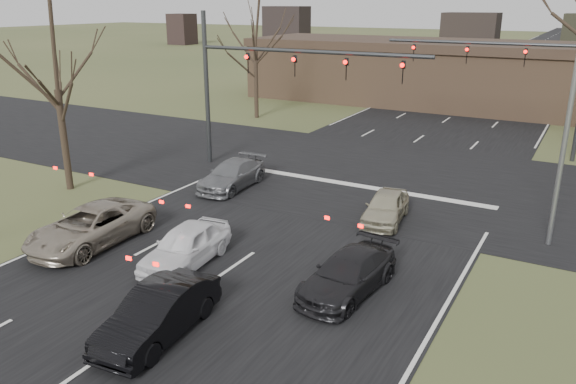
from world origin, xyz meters
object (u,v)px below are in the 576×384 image
(car_charcoal_sedan, at_px, (348,274))
(car_silver_ahead, at_px, (386,207))
(car_white_sedan, at_px, (186,246))
(building, at_px, (495,76))
(streetlight_right_near, at_px, (567,91))
(car_black_hatch, at_px, (158,313))
(mast_arm_near, at_px, (259,73))
(car_grey_ahead, at_px, (232,175))
(car_silver_suv, at_px, (91,226))
(mast_arm_far, at_px, (530,67))

(car_charcoal_sedan, xyz_separation_m, car_silver_ahead, (-1.00, 6.12, 0.01))
(car_white_sedan, height_order, car_charcoal_sedan, car_white_sedan)
(building, height_order, streetlight_right_near, streetlight_right_near)
(streetlight_right_near, bearing_deg, car_black_hatch, -125.75)
(mast_arm_near, xyz_separation_m, car_silver_ahead, (8.23, -3.72, -4.46))
(car_silver_ahead, bearing_deg, building, 84.63)
(mast_arm_near, distance_m, car_silver_ahead, 10.07)
(car_white_sedan, xyz_separation_m, car_grey_ahead, (-3.36, 7.60, -0.05))
(car_white_sedan, distance_m, car_charcoal_sedan, 5.58)
(car_black_hatch, relative_size, car_charcoal_sedan, 0.97)
(mast_arm_near, height_order, car_charcoal_sedan, mast_arm_near)
(car_silver_suv, bearing_deg, mast_arm_near, 86.26)
(car_charcoal_sedan, distance_m, car_silver_ahead, 6.20)
(mast_arm_far, xyz_separation_m, streetlight_right_near, (2.64, -13.00, 0.57))
(car_silver_suv, height_order, car_white_sedan, car_silver_suv)
(streetlight_right_near, relative_size, car_grey_ahead, 2.30)
(mast_arm_far, bearing_deg, car_silver_ahead, -103.06)
(car_silver_suv, bearing_deg, car_white_sedan, 3.03)
(car_black_hatch, bearing_deg, car_grey_ahead, 110.69)
(streetlight_right_near, height_order, car_black_hatch, streetlight_right_near)
(building, xyz_separation_m, car_charcoal_sedan, (2.00, -34.84, -2.06))
(car_white_sedan, relative_size, car_silver_ahead, 1.10)
(car_silver_suv, bearing_deg, mast_arm_far, 58.93)
(streetlight_right_near, relative_size, car_silver_suv, 2.00)
(mast_arm_far, bearing_deg, car_silver_suv, -119.21)
(mast_arm_far, bearing_deg, car_charcoal_sedan, -96.28)
(car_silver_suv, relative_size, car_black_hatch, 1.23)
(building, xyz_separation_m, mast_arm_far, (4.18, -15.00, 2.35))
(mast_arm_far, relative_size, car_white_sedan, 2.79)
(car_charcoal_sedan, bearing_deg, streetlight_right_near, 60.74)
(mast_arm_far, bearing_deg, car_white_sedan, -110.37)
(car_silver_suv, bearing_deg, car_grey_ahead, 82.93)
(building, height_order, car_charcoal_sedan, building)
(car_white_sedan, xyz_separation_m, car_charcoal_sedan, (5.51, 0.87, -0.07))
(streetlight_right_near, bearing_deg, car_charcoal_sedan, -125.17)
(car_black_hatch, distance_m, car_grey_ahead, 12.57)
(streetlight_right_near, distance_m, car_white_sedan, 13.80)
(car_white_sedan, bearing_deg, car_silver_ahead, 51.49)
(car_white_sedan, relative_size, car_black_hatch, 0.98)
(mast_arm_near, bearing_deg, streetlight_right_near, -12.05)
(car_grey_ahead, bearing_deg, mast_arm_near, 93.60)
(streetlight_right_near, height_order, car_silver_ahead, streetlight_right_near)
(building, distance_m, mast_arm_near, 26.14)
(car_grey_ahead, bearing_deg, car_charcoal_sedan, -40.17)
(streetlight_right_near, distance_m, car_charcoal_sedan, 9.74)
(mast_arm_far, relative_size, car_black_hatch, 2.73)
(mast_arm_far, bearing_deg, building, 105.58)
(car_black_hatch, xyz_separation_m, car_charcoal_sedan, (3.41, 4.59, -0.06))
(car_charcoal_sedan, distance_m, car_grey_ahead, 11.13)
(mast_arm_far, height_order, car_silver_suv, mast_arm_far)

